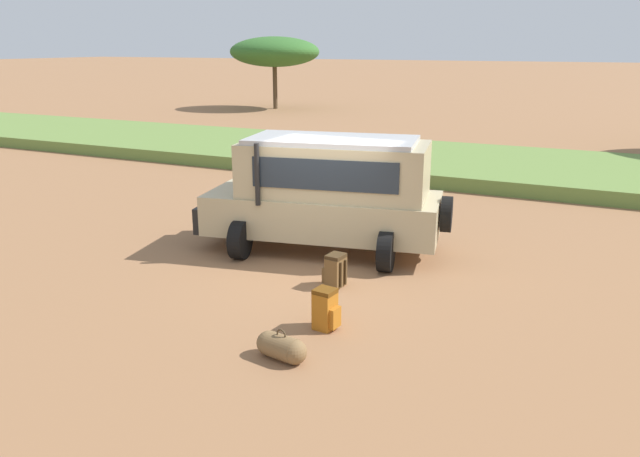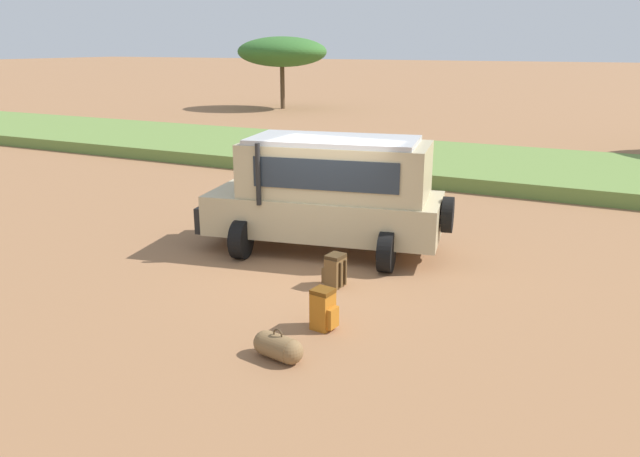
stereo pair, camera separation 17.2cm
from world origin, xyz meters
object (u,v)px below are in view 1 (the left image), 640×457
at_px(safari_vehicle, 328,192).
at_px(backpack_cluster_center, 326,309).
at_px(backpack_beside_front_wheel, 335,271).
at_px(duffel_bag_low_black_case, 281,347).
at_px(acacia_tree_far_left, 274,52).

xyz_separation_m(safari_vehicle, backpack_cluster_center, (1.60, -3.53, -0.97)).
xyz_separation_m(backpack_beside_front_wheel, duffel_bag_low_black_case, (0.45, -2.86, -0.12)).
bearing_deg(safari_vehicle, backpack_beside_front_wheel, -61.45).
relative_size(backpack_beside_front_wheel, duffel_bag_low_black_case, 0.76).
height_order(duffel_bag_low_black_case, acacia_tree_far_left, acacia_tree_far_left).
relative_size(safari_vehicle, backpack_cluster_center, 8.32).
height_order(backpack_beside_front_wheel, backpack_cluster_center, backpack_cluster_center).
xyz_separation_m(safari_vehicle, acacia_tree_far_left, (-16.11, 26.34, 2.47)).
relative_size(backpack_beside_front_wheel, backpack_cluster_center, 0.94).
bearing_deg(safari_vehicle, duffel_bag_low_black_case, -72.83).
height_order(backpack_beside_front_wheel, duffel_bag_low_black_case, backpack_beside_front_wheel).
bearing_deg(acacia_tree_far_left, backpack_beside_front_wheel, -58.73).
height_order(safari_vehicle, backpack_cluster_center, safari_vehicle).
distance_m(safari_vehicle, duffel_bag_low_black_case, 5.04).
relative_size(safari_vehicle, acacia_tree_far_left, 0.88).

